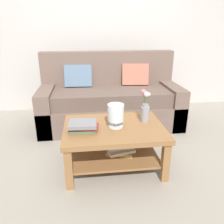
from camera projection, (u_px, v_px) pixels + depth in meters
name	position (u px, v px, depth m)	size (l,w,h in m)	color
ground_plane	(115.00, 149.00, 2.81)	(10.00, 10.00, 0.00)	gray
back_wall	(102.00, 30.00, 3.86)	(6.40, 0.12, 2.70)	#BCB7B2
couch	(110.00, 100.00, 3.45)	(2.04, 0.90, 1.06)	brown
coffee_table	(114.00, 138.00, 2.37)	(1.02, 0.76, 0.46)	olive
book_stack_main	(83.00, 126.00, 2.22)	(0.30, 0.25, 0.09)	#51704C
glass_hurricane_vase	(116.00, 114.00, 2.26)	(0.16, 0.16, 0.24)	silver
flower_pitcher	(145.00, 109.00, 2.39)	(0.10, 0.09, 0.35)	gray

